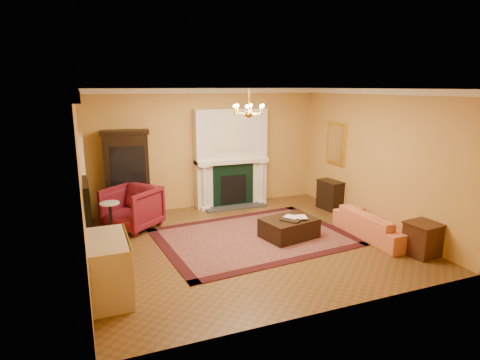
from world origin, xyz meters
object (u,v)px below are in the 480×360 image
coral_sofa (375,220)px  end_table (422,240)px  pedestal_table (111,216)px  commode (109,268)px  wingback_armchair (132,206)px  console_table (330,196)px  leather_ottoman (289,228)px  china_cabinet (128,177)px

coral_sofa → end_table: coral_sofa is taller
pedestal_table → commode: bearing=-94.8°
commode → end_table: commode is taller
coral_sofa → wingback_armchair: bearing=62.0°
console_table → leather_ottoman: bearing=-151.9°
pedestal_table → end_table: size_ratio=1.20×
wingback_armchair → coral_sofa: bearing=22.0°
console_table → leather_ottoman: (-1.91, -1.37, -0.14)m
pedestal_table → leather_ottoman: (3.38, -1.50, -0.20)m
pedestal_table → commode: commode is taller
wingback_armchair → pedestal_table: 0.54m
china_cabinet → leather_ottoman: 3.95m
pedestal_table → coral_sofa: (5.02, -2.14, -0.04)m
pedestal_table → end_table: bearing=-31.3°
commode → console_table: size_ratio=1.70×
china_cabinet → commode: china_cabinet is taller
china_cabinet → leather_ottoman: china_cabinet is taller
end_table → console_table: size_ratio=0.84×
console_table → wingback_armchair: bearing=168.0°
end_table → commode: bearing=173.8°
end_table → leather_ottoman: (-1.85, 1.68, -0.08)m
china_cabinet → coral_sofa: bearing=-28.3°
china_cabinet → end_table: size_ratio=3.34×
china_cabinet → wingback_armchair: size_ratio=1.93×
commode → coral_sofa: 5.25m
wingback_armchair → coral_sofa: size_ratio=0.54×
wingback_armchair → console_table: bearing=45.3°
pedestal_table → wingback_armchair: bearing=27.8°
console_table → coral_sofa: bearing=-105.3°
pedestal_table → end_table: (5.23, -3.18, -0.12)m
end_table → leather_ottoman: size_ratio=0.56×
end_table → leather_ottoman: 2.51m
china_cabinet → console_table: china_cabinet is taller
pedestal_table → coral_sofa: bearing=-23.1°
console_table → pedestal_table: bearing=171.1°
china_cabinet → pedestal_table: 1.33m
china_cabinet → end_table: 6.41m
china_cabinet → leather_ottoman: bearing=-34.6°
leather_ottoman → console_table: bearing=24.1°
wingback_armchair → commode: size_ratio=0.86×
china_cabinet → leather_ottoman: (2.88, -2.58, -0.78)m
coral_sofa → leather_ottoman: 1.77m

